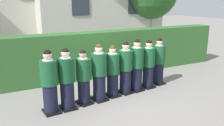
{
  "coord_description": "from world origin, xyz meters",
  "views": [
    {
      "loc": [
        -3.05,
        -5.97,
        2.83
      ],
      "look_at": [
        0.0,
        0.0,
        1.05
      ],
      "focal_mm": 37.91,
      "sensor_mm": 36.0,
      "label": 1
    }
  ],
  "objects_px": {
    "student_front_row_0": "(49,84)",
    "student_front_row_6": "(137,66)",
    "student_front_row_2": "(84,79)",
    "student_front_row_7": "(148,65)",
    "student_front_row_5": "(125,69)",
    "student_front_row_1": "(67,80)",
    "student_front_row_8": "(159,62)",
    "student_front_row_3": "(99,74)",
    "student_front_row_4": "(113,72)"
  },
  "relations": [
    {
      "from": "student_front_row_0",
      "to": "student_front_row_6",
      "type": "relative_size",
      "value": 1.0
    },
    {
      "from": "student_front_row_2",
      "to": "student_front_row_7",
      "type": "xyz_separation_m",
      "value": [
        2.36,
        0.27,
        0.02
      ]
    },
    {
      "from": "student_front_row_2",
      "to": "student_front_row_5",
      "type": "relative_size",
      "value": 0.95
    },
    {
      "from": "student_front_row_0",
      "to": "student_front_row_2",
      "type": "height_order",
      "value": "student_front_row_0"
    },
    {
      "from": "student_front_row_1",
      "to": "student_front_row_2",
      "type": "xyz_separation_m",
      "value": [
        0.5,
        0.09,
        -0.05
      ]
    },
    {
      "from": "student_front_row_8",
      "to": "student_front_row_3",
      "type": "bearing_deg",
      "value": -171.51
    },
    {
      "from": "student_front_row_5",
      "to": "student_front_row_8",
      "type": "height_order",
      "value": "student_front_row_5"
    },
    {
      "from": "student_front_row_3",
      "to": "student_front_row_4",
      "type": "bearing_deg",
      "value": 11.1
    },
    {
      "from": "student_front_row_5",
      "to": "student_front_row_1",
      "type": "bearing_deg",
      "value": -172.17
    },
    {
      "from": "student_front_row_1",
      "to": "student_front_row_6",
      "type": "xyz_separation_m",
      "value": [
        2.37,
        0.31,
        0.0
      ]
    },
    {
      "from": "student_front_row_4",
      "to": "student_front_row_2",
      "type": "bearing_deg",
      "value": -172.14
    },
    {
      "from": "student_front_row_1",
      "to": "student_front_row_2",
      "type": "relative_size",
      "value": 1.07
    },
    {
      "from": "student_front_row_2",
      "to": "student_front_row_8",
      "type": "distance_m",
      "value": 2.92
    },
    {
      "from": "student_front_row_0",
      "to": "student_front_row_5",
      "type": "xyz_separation_m",
      "value": [
        2.4,
        0.31,
        -0.02
      ]
    },
    {
      "from": "student_front_row_1",
      "to": "student_front_row_2",
      "type": "height_order",
      "value": "student_front_row_1"
    },
    {
      "from": "student_front_row_8",
      "to": "student_front_row_2",
      "type": "bearing_deg",
      "value": -172.16
    },
    {
      "from": "student_front_row_1",
      "to": "student_front_row_3",
      "type": "bearing_deg",
      "value": 7.25
    },
    {
      "from": "student_front_row_1",
      "to": "student_front_row_4",
      "type": "bearing_deg",
      "value": 8.52
    },
    {
      "from": "student_front_row_0",
      "to": "student_front_row_6",
      "type": "xyz_separation_m",
      "value": [
        2.83,
        0.35,
        0.0
      ]
    },
    {
      "from": "student_front_row_4",
      "to": "student_front_row_5",
      "type": "bearing_deg",
      "value": 5.66
    },
    {
      "from": "student_front_row_0",
      "to": "student_front_row_4",
      "type": "height_order",
      "value": "student_front_row_0"
    },
    {
      "from": "student_front_row_2",
      "to": "student_front_row_7",
      "type": "distance_m",
      "value": 2.38
    },
    {
      "from": "student_front_row_1",
      "to": "student_front_row_4",
      "type": "xyz_separation_m",
      "value": [
        1.47,
        0.22,
        -0.05
      ]
    },
    {
      "from": "student_front_row_3",
      "to": "student_front_row_5",
      "type": "height_order",
      "value": "student_front_row_3"
    },
    {
      "from": "student_front_row_5",
      "to": "student_front_row_6",
      "type": "bearing_deg",
      "value": 5.26
    },
    {
      "from": "student_front_row_2",
      "to": "student_front_row_6",
      "type": "distance_m",
      "value": 1.89
    },
    {
      "from": "student_front_row_1",
      "to": "student_front_row_5",
      "type": "height_order",
      "value": "student_front_row_1"
    },
    {
      "from": "student_front_row_1",
      "to": "student_front_row_7",
      "type": "bearing_deg",
      "value": 7.07
    },
    {
      "from": "student_front_row_3",
      "to": "student_front_row_7",
      "type": "relative_size",
      "value": 1.04
    },
    {
      "from": "student_front_row_0",
      "to": "student_front_row_7",
      "type": "distance_m",
      "value": 3.35
    },
    {
      "from": "student_front_row_1",
      "to": "student_front_row_5",
      "type": "xyz_separation_m",
      "value": [
        1.94,
        0.27,
        -0.02
      ]
    },
    {
      "from": "student_front_row_1",
      "to": "student_front_row_7",
      "type": "distance_m",
      "value": 2.89
    },
    {
      "from": "student_front_row_1",
      "to": "student_front_row_6",
      "type": "bearing_deg",
      "value": 7.37
    },
    {
      "from": "student_front_row_1",
      "to": "student_front_row_8",
      "type": "relative_size",
      "value": 1.03
    },
    {
      "from": "student_front_row_5",
      "to": "student_front_row_7",
      "type": "bearing_deg",
      "value": 5.47
    },
    {
      "from": "student_front_row_3",
      "to": "student_front_row_7",
      "type": "bearing_deg",
      "value": 6.98
    },
    {
      "from": "student_front_row_2",
      "to": "student_front_row_5",
      "type": "xyz_separation_m",
      "value": [
        1.44,
        0.18,
        0.04
      ]
    },
    {
      "from": "student_front_row_2",
      "to": "student_front_row_5",
      "type": "bearing_deg",
      "value": 7.15
    },
    {
      "from": "student_front_row_4",
      "to": "student_front_row_6",
      "type": "height_order",
      "value": "student_front_row_6"
    },
    {
      "from": "student_front_row_8",
      "to": "student_front_row_6",
      "type": "bearing_deg",
      "value": -170.11
    },
    {
      "from": "student_front_row_8",
      "to": "student_front_row_5",
      "type": "bearing_deg",
      "value": -171.48
    },
    {
      "from": "student_front_row_6",
      "to": "student_front_row_8",
      "type": "relative_size",
      "value": 1.04
    },
    {
      "from": "student_front_row_4",
      "to": "student_front_row_5",
      "type": "height_order",
      "value": "student_front_row_5"
    },
    {
      "from": "student_front_row_0",
      "to": "student_front_row_2",
      "type": "relative_size",
      "value": 1.07
    },
    {
      "from": "student_front_row_2",
      "to": "student_front_row_6",
      "type": "xyz_separation_m",
      "value": [
        1.87,
        0.22,
        0.06
      ]
    },
    {
      "from": "student_front_row_2",
      "to": "student_front_row_7",
      "type": "height_order",
      "value": "student_front_row_7"
    },
    {
      "from": "student_front_row_2",
      "to": "student_front_row_8",
      "type": "height_order",
      "value": "student_front_row_8"
    },
    {
      "from": "student_front_row_7",
      "to": "student_front_row_2",
      "type": "bearing_deg",
      "value": -173.51
    },
    {
      "from": "student_front_row_7",
      "to": "student_front_row_8",
      "type": "xyz_separation_m",
      "value": [
        0.53,
        0.13,
        0.01
      ]
    },
    {
      "from": "student_front_row_2",
      "to": "student_front_row_3",
      "type": "xyz_separation_m",
      "value": [
        0.49,
        0.04,
        0.06
      ]
    }
  ]
}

